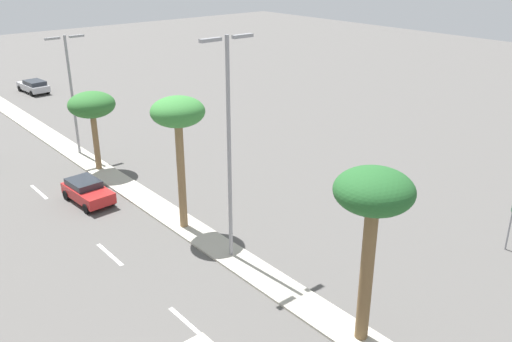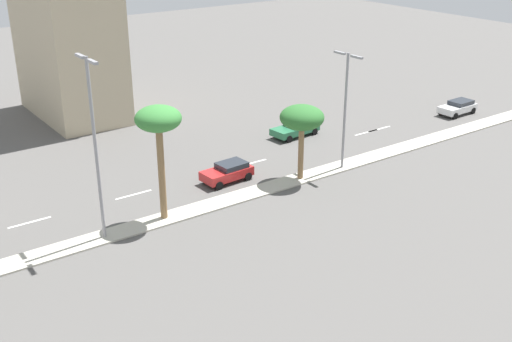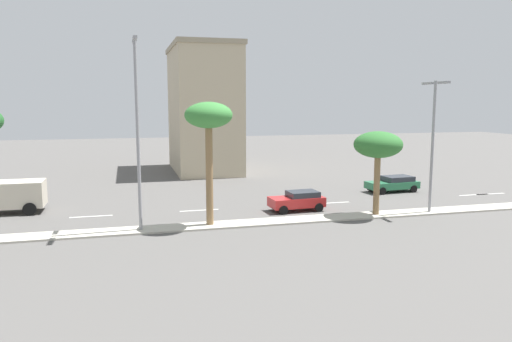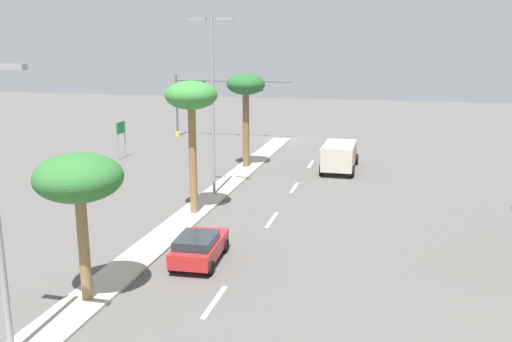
% 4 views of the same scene
% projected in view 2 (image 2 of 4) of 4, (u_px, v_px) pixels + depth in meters
% --- Properties ---
extents(ground_plane, '(160.00, 160.00, 0.00)m').
position_uv_depth(ground_plane, '(237.00, 198.00, 44.60)').
color(ground_plane, '#565451').
extents(median_curb, '(1.80, 84.73, 0.12)m').
position_uv_depth(median_curb, '(336.00, 168.00, 49.64)').
color(median_curb, '#B7B2A3').
rests_on(median_curb, ground).
extents(lane_stripe_inboard, '(0.20, 2.80, 0.01)m').
position_uv_depth(lane_stripe_inboard, '(30.00, 222.00, 41.14)').
color(lane_stripe_inboard, silver).
rests_on(lane_stripe_inboard, ground).
extents(lane_stripe_leading, '(0.20, 2.80, 0.01)m').
position_uv_depth(lane_stripe_leading, '(134.00, 195.00, 45.12)').
color(lane_stripe_leading, silver).
rests_on(lane_stripe_leading, ground).
extents(lane_stripe_left, '(0.20, 2.80, 0.01)m').
position_uv_depth(lane_stripe_left, '(252.00, 163.00, 50.69)').
color(lane_stripe_left, silver).
rests_on(lane_stripe_left, ground).
extents(lane_stripe_right, '(0.20, 2.80, 0.01)m').
position_uv_depth(lane_stripe_right, '(379.00, 129.00, 58.46)').
color(lane_stripe_right, silver).
rests_on(lane_stripe_right, ground).
extents(lane_stripe_near, '(0.20, 2.80, 0.01)m').
position_uv_depth(lane_stripe_near, '(366.00, 132.00, 57.57)').
color(lane_stripe_near, silver).
rests_on(lane_stripe_near, ground).
extents(commercial_building, '(13.28, 7.01, 13.96)m').
position_uv_depth(commercial_building, '(68.00, 44.00, 59.83)').
color(commercial_building, tan).
rests_on(commercial_building, ground).
extents(palm_tree_front, '(2.94, 2.94, 7.64)m').
position_uv_depth(palm_tree_front, '(158.00, 123.00, 39.06)').
color(palm_tree_front, olive).
rests_on(palm_tree_front, median_curb).
extents(palm_tree_mid, '(3.26, 3.26, 5.68)m').
position_uv_depth(palm_tree_mid, '(302.00, 119.00, 45.84)').
color(palm_tree_mid, olive).
rests_on(palm_tree_mid, median_curb).
extents(street_lamp_rear, '(2.90, 0.24, 11.29)m').
position_uv_depth(street_lamp_rear, '(95.00, 138.00, 36.66)').
color(street_lamp_rear, gray).
rests_on(street_lamp_rear, median_curb).
extents(street_lamp_right, '(2.90, 0.24, 9.05)m').
position_uv_depth(street_lamp_right, '(345.00, 101.00, 47.54)').
color(street_lamp_right, gray).
rests_on(street_lamp_right, median_curb).
extents(sedan_white_front, '(2.03, 4.12, 1.34)m').
position_uv_depth(sedan_white_front, '(458.00, 107.00, 62.41)').
color(sedan_white_front, silver).
rests_on(sedan_white_front, ground).
extents(sedan_red_mid, '(2.13, 3.95, 1.40)m').
position_uv_depth(sedan_red_mid, '(228.00, 172.00, 47.09)').
color(sedan_red_mid, red).
rests_on(sedan_red_mid, ground).
extents(sedan_green_center, '(2.32, 4.59, 1.36)m').
position_uv_depth(sedan_green_center, '(296.00, 128.00, 56.49)').
color(sedan_green_center, '#287047').
rests_on(sedan_green_center, ground).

